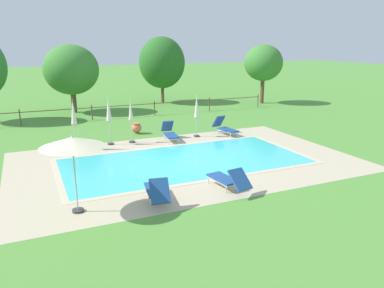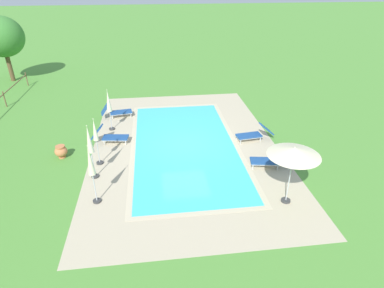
% 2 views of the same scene
% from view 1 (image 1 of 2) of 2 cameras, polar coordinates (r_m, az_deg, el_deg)
% --- Properties ---
extents(ground_plane, '(160.00, 160.00, 0.00)m').
position_cam_1_polar(ground_plane, '(16.63, -1.00, -2.60)').
color(ground_plane, '#518E38').
extents(pool_deck_paving, '(14.77, 9.29, 0.01)m').
position_cam_1_polar(pool_deck_paving, '(16.63, -1.00, -2.59)').
color(pool_deck_paving, '#BCAD8E').
rests_on(pool_deck_paving, ground).
extents(swimming_pool_water, '(10.50, 5.03, 0.01)m').
position_cam_1_polar(swimming_pool_water, '(16.63, -1.00, -2.59)').
color(swimming_pool_water, '#42CCD6').
rests_on(swimming_pool_water, ground).
extents(pool_coping_rim, '(10.98, 5.51, 0.01)m').
position_cam_1_polar(pool_coping_rim, '(16.62, -1.00, -2.57)').
color(pool_coping_rim, beige).
rests_on(pool_coping_rim, ground).
extents(sun_lounger_north_near_steps, '(0.84, 1.93, 0.98)m').
position_cam_1_polar(sun_lounger_north_near_steps, '(20.18, -3.37, 1.70)').
color(sun_lounger_north_near_steps, navy).
rests_on(sun_lounger_north_near_steps, ground).
extents(sun_lounger_north_mid, '(0.84, 2.02, 0.88)m').
position_cam_1_polar(sun_lounger_north_mid, '(13.41, 5.46, -5.35)').
color(sun_lounger_north_mid, navy).
rests_on(sun_lounger_north_mid, ground).
extents(sun_lounger_north_far, '(0.91, 1.96, 0.96)m').
position_cam_1_polar(sun_lounger_north_far, '(12.40, -5.43, -7.03)').
color(sun_lounger_north_far, navy).
rests_on(sun_lounger_north_far, ground).
extents(sun_lounger_north_end, '(0.88, 1.89, 1.01)m').
position_cam_1_polar(sun_lounger_north_end, '(21.51, 5.07, 2.51)').
color(sun_lounger_north_end, navy).
rests_on(sun_lounger_north_end, ground).
extents(patio_umbrella_open_foreground, '(1.92, 1.92, 2.43)m').
position_cam_1_polar(patio_umbrella_open_foreground, '(11.57, -17.79, 0.18)').
color(patio_umbrella_open_foreground, '#383838').
rests_on(patio_umbrella_open_foreground, ground).
extents(patio_umbrella_closed_row_west, '(0.32, 0.32, 2.49)m').
position_cam_1_polar(patio_umbrella_closed_row_west, '(19.42, -12.58, 4.74)').
color(patio_umbrella_closed_row_west, '#383838').
rests_on(patio_umbrella_closed_row_west, ground).
extents(patio_umbrella_closed_row_mid_west, '(0.32, 0.32, 2.29)m').
position_cam_1_polar(patio_umbrella_closed_row_mid_west, '(19.64, -9.31, 4.49)').
color(patio_umbrella_closed_row_mid_west, '#383838').
rests_on(patio_umbrella_closed_row_mid_west, ground).
extents(patio_umbrella_closed_row_centre, '(0.32, 0.32, 2.51)m').
position_cam_1_polar(patio_umbrella_closed_row_centre, '(18.86, -17.60, 4.13)').
color(patio_umbrella_closed_row_centre, '#383838').
rests_on(patio_umbrella_closed_row_centre, ground).
extents(patio_umbrella_closed_row_mid_east, '(0.32, 0.32, 2.36)m').
position_cam_1_polar(patio_umbrella_closed_row_mid_east, '(20.65, 0.72, 5.35)').
color(patio_umbrella_closed_row_mid_east, '#383838').
rests_on(patio_umbrella_closed_row_mid_east, ground).
extents(terracotta_urn_near_fence, '(0.59, 0.59, 0.63)m').
position_cam_1_polar(terracotta_urn_near_fence, '(21.85, -8.45, 2.45)').
color(terracotta_urn_near_fence, '#C67547').
rests_on(terracotta_urn_near_fence, ground).
extents(perimeter_fence, '(22.45, 0.08, 1.05)m').
position_cam_1_polar(perimeter_fence, '(26.82, -10.31, 5.50)').
color(perimeter_fence, brown).
rests_on(perimeter_fence, ground).
extents(tree_far_west, '(3.27, 3.27, 5.01)m').
position_cam_1_polar(tree_far_west, '(33.28, 10.84, 12.03)').
color(tree_far_west, brown).
rests_on(tree_far_west, ground).
extents(tree_west_mid, '(3.96, 3.96, 5.67)m').
position_cam_1_polar(tree_west_mid, '(33.12, -4.60, 12.25)').
color(tree_west_mid, brown).
rests_on(tree_west_mid, ground).
extents(tree_east_mid, '(4.01, 4.01, 5.03)m').
position_cam_1_polar(tree_east_mid, '(29.53, -17.92, 10.70)').
color(tree_east_mid, brown).
rests_on(tree_east_mid, ground).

